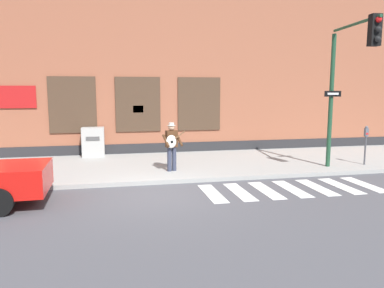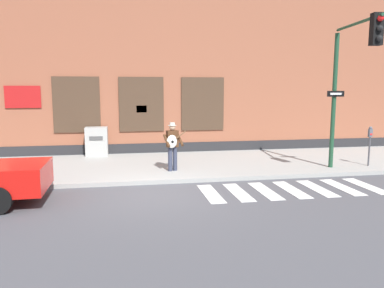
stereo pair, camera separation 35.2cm
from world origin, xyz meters
TOP-DOWN VIEW (x-y plane):
  - ground_plane at (0.00, 0.00)m, footprint 160.00×160.00m
  - sidewalk at (0.00, 3.73)m, footprint 28.00×5.22m
  - building_backdrop at (-0.00, 8.34)m, footprint 28.00×4.06m
  - crosswalk at (3.96, -0.17)m, footprint 5.20×1.90m
  - busker at (0.84, 2.39)m, footprint 0.77×0.62m
  - traffic_light at (6.36, 0.98)m, footprint 0.70×2.73m
  - parking_meter at (7.97, 2.02)m, footprint 0.13×0.11m
  - utility_box at (-1.90, 5.89)m, footprint 0.90×0.67m

SIDE VIEW (x-z plane):
  - ground_plane at x=0.00m, z-range 0.00..0.00m
  - crosswalk at x=3.96m, z-range 0.00..0.01m
  - sidewalk at x=0.00m, z-range 0.00..0.13m
  - utility_box at x=-1.90m, z-range 0.13..1.34m
  - busker at x=0.84m, z-range 0.24..1.89m
  - parking_meter at x=7.97m, z-range 0.36..1.79m
  - traffic_light at x=6.36m, z-range 1.07..5.91m
  - building_backdrop at x=0.00m, z-range -0.01..9.20m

